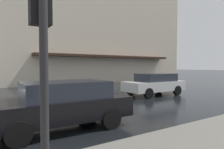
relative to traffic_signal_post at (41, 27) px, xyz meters
The scene contains 4 objects.
haussmann_block_corner 29.53m from the traffic_signal_post, 22.94° to the right, with size 20.47×23.69×23.59m.
traffic_signal_post is the anchor object (origin of this frame).
car_black 3.42m from the traffic_signal_post, 23.25° to the right, with size 1.85×4.10×1.41m.
car_white 10.62m from the traffic_signal_post, 53.51° to the right, with size 1.85×4.10×1.41m.
Camera 1 is at (-6.67, -2.68, 1.85)m, focal length 31.08 mm.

